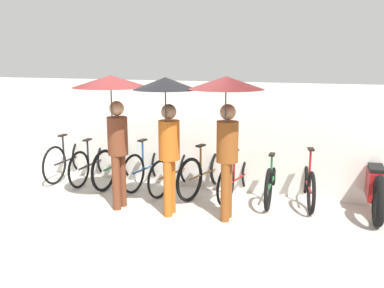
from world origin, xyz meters
TOP-DOWN VIEW (x-y plane):
  - ground_plane at (0.00, 0.00)m, footprint 30.00×30.00m
  - back_wall at (0.00, 2.01)m, footprint 13.71×0.12m
  - parked_bicycle_0 at (-2.34, 1.71)m, footprint 0.44×1.72m
  - parked_bicycle_1 at (-1.76, 1.68)m, footprint 0.44×1.71m
  - parked_bicycle_2 at (-1.17, 1.67)m, footprint 0.44×1.80m
  - parked_bicycle_3 at (-0.58, 1.73)m, footprint 0.44×1.69m
  - parked_bicycle_4 at (0.00, 1.65)m, footprint 0.48×1.69m
  - parked_bicycle_5 at (0.59, 1.67)m, footprint 0.60×1.76m
  - parked_bicycle_6 at (1.17, 1.67)m, footprint 0.45×1.70m
  - parked_bicycle_7 at (1.76, 1.72)m, footprint 0.44×1.77m
  - parked_bicycle_8 at (2.34, 1.72)m, footprint 0.51×1.61m
  - pedestrian_leading at (-0.50, 0.38)m, footprint 1.15×1.15m
  - pedestrian_center at (0.39, 0.39)m, footprint 0.94×0.94m
  - pedestrian_trailing at (1.26, 0.48)m, footprint 1.07×1.07m
  - motorcycle at (3.36, 1.68)m, footprint 0.58×2.01m

SIDE VIEW (x-z plane):
  - ground_plane at x=0.00m, z-range 0.00..0.00m
  - parked_bicycle_6 at x=1.17m, z-range -0.16..0.87m
  - parked_bicycle_8 at x=2.34m, z-range -0.17..0.88m
  - parked_bicycle_7 at x=1.76m, z-range -0.19..0.91m
  - parked_bicycle_4 at x=0.00m, z-range -0.15..0.87m
  - parked_bicycle_1 at x=-1.76m, z-range -0.13..0.87m
  - parked_bicycle_3 at x=-0.58m, z-range -0.17..0.93m
  - parked_bicycle_0 at x=-2.34m, z-range -0.10..0.88m
  - parked_bicycle_5 at x=0.59m, z-range -0.11..0.89m
  - parked_bicycle_2 at x=-1.17m, z-range -0.11..0.91m
  - motorcycle at x=3.36m, z-range -0.06..0.89m
  - back_wall at x=0.00m, z-range 0.00..1.97m
  - pedestrian_center at x=0.39m, z-range 0.57..2.69m
  - pedestrian_trailing at x=1.26m, z-range 0.64..2.78m
  - pedestrian_leading at x=-0.50m, z-range 0.67..2.80m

